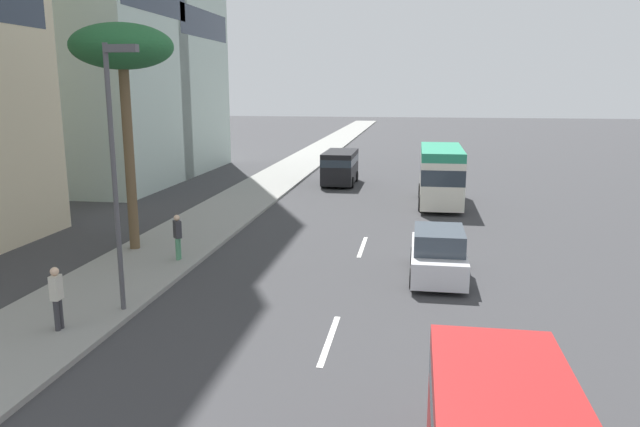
{
  "coord_description": "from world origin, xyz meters",
  "views": [
    {
      "loc": [
        -2.79,
        -2.08,
        6.4
      ],
      "look_at": [
        18.92,
        1.44,
        1.76
      ],
      "focal_mm": 33.7,
      "sensor_mm": 36.0,
      "label": 1
    }
  ],
  "objects_px": {
    "van_fourth": "(340,165)",
    "minibus_lead": "(441,174)",
    "car_third": "(438,254)",
    "palm_tree": "(122,51)",
    "street_lamp": "(116,152)",
    "pedestrian_near_lamp": "(178,235)",
    "pedestrian_mid_block": "(57,295)"
  },
  "relations": [
    {
      "from": "minibus_lead",
      "to": "van_fourth",
      "type": "bearing_deg",
      "value": 46.21
    },
    {
      "from": "palm_tree",
      "to": "car_third",
      "type": "bearing_deg",
      "value": -96.69
    },
    {
      "from": "street_lamp",
      "to": "minibus_lead",
      "type": "bearing_deg",
      "value": -27.32
    },
    {
      "from": "street_lamp",
      "to": "car_third",
      "type": "bearing_deg",
      "value": -61.09
    },
    {
      "from": "car_third",
      "to": "pedestrian_mid_block",
      "type": "bearing_deg",
      "value": 123.5
    },
    {
      "from": "palm_tree",
      "to": "street_lamp",
      "type": "distance_m",
      "value": 7.55
    },
    {
      "from": "minibus_lead",
      "to": "street_lamp",
      "type": "distance_m",
      "value": 20.76
    },
    {
      "from": "car_third",
      "to": "pedestrian_mid_block",
      "type": "xyz_separation_m",
      "value": [
        -6.6,
        9.97,
        0.28
      ]
    },
    {
      "from": "van_fourth",
      "to": "street_lamp",
      "type": "xyz_separation_m",
      "value": [
        -24.39,
        3.05,
        3.39
      ]
    },
    {
      "from": "minibus_lead",
      "to": "car_third",
      "type": "xyz_separation_m",
      "value": [
        -13.33,
        0.51,
        -0.93
      ]
    },
    {
      "from": "street_lamp",
      "to": "van_fourth",
      "type": "bearing_deg",
      "value": -7.12
    },
    {
      "from": "car_third",
      "to": "van_fourth",
      "type": "distance_m",
      "value": 20.33
    },
    {
      "from": "minibus_lead",
      "to": "street_lamp",
      "type": "relative_size",
      "value": 0.91
    },
    {
      "from": "pedestrian_near_lamp",
      "to": "street_lamp",
      "type": "bearing_deg",
      "value": -36.99
    },
    {
      "from": "minibus_lead",
      "to": "van_fourth",
      "type": "relative_size",
      "value": 1.44
    },
    {
      "from": "minibus_lead",
      "to": "street_lamp",
      "type": "bearing_deg",
      "value": 152.68
    },
    {
      "from": "palm_tree",
      "to": "street_lamp",
      "type": "xyz_separation_m",
      "value": [
        -6.31,
        -2.82,
        -3.05
      ]
    },
    {
      "from": "pedestrian_near_lamp",
      "to": "palm_tree",
      "type": "xyz_separation_m",
      "value": [
        1.24,
        2.33,
        6.63
      ]
    },
    {
      "from": "pedestrian_near_lamp",
      "to": "pedestrian_mid_block",
      "type": "xyz_separation_m",
      "value": [
        -6.74,
        0.55,
        0.01
      ]
    },
    {
      "from": "minibus_lead",
      "to": "pedestrian_mid_block",
      "type": "bearing_deg",
      "value": 152.26
    },
    {
      "from": "van_fourth",
      "to": "minibus_lead",
      "type": "bearing_deg",
      "value": 46.21
    },
    {
      "from": "minibus_lead",
      "to": "pedestrian_near_lamp",
      "type": "distance_m",
      "value": 16.53
    },
    {
      "from": "car_third",
      "to": "pedestrian_mid_block",
      "type": "relative_size",
      "value": 2.53
    },
    {
      "from": "pedestrian_mid_block",
      "to": "palm_tree",
      "type": "xyz_separation_m",
      "value": [
        7.98,
        1.77,
        6.62
      ]
    },
    {
      "from": "pedestrian_near_lamp",
      "to": "street_lamp",
      "type": "height_order",
      "value": "street_lamp"
    },
    {
      "from": "palm_tree",
      "to": "street_lamp",
      "type": "bearing_deg",
      "value": -155.88
    },
    {
      "from": "pedestrian_near_lamp",
      "to": "pedestrian_mid_block",
      "type": "distance_m",
      "value": 6.76
    },
    {
      "from": "van_fourth",
      "to": "palm_tree",
      "type": "xyz_separation_m",
      "value": [
        -18.08,
        5.87,
        6.44
      ]
    },
    {
      "from": "car_third",
      "to": "palm_tree",
      "type": "distance_m",
      "value": 13.7
    },
    {
      "from": "van_fourth",
      "to": "pedestrian_mid_block",
      "type": "distance_m",
      "value": 26.38
    },
    {
      "from": "car_third",
      "to": "pedestrian_near_lamp",
      "type": "distance_m",
      "value": 9.43
    },
    {
      "from": "van_fourth",
      "to": "pedestrian_near_lamp",
      "type": "relative_size",
      "value": 2.77
    }
  ]
}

